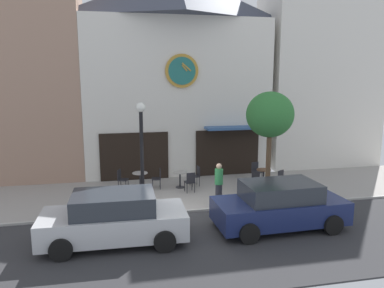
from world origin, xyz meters
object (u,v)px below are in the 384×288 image
at_px(street_tree, 270,115).
at_px(parked_car_navy, 280,206).
at_px(cafe_table_center_left, 140,178).
at_px(cafe_chair_corner, 190,181).
at_px(cafe_chair_under_awning, 158,177).
at_px(pedestrian_green, 219,184).
at_px(cafe_chair_right_end, 121,178).
at_px(cafe_chair_by_entrance, 279,178).
at_px(cafe_table_near_door, 180,177).
at_px(cafe_chair_left_end, 257,179).
at_px(cafe_chair_near_lamp, 196,174).
at_px(cafe_table_rightmost, 264,175).
at_px(cafe_chair_facing_street, 256,170).
at_px(street_lamp, 142,154).
at_px(parked_car_silver, 114,218).

xyz_separation_m(street_tree, parked_car_navy, (-0.85, -2.99, -2.66)).
xyz_separation_m(cafe_table_center_left, cafe_chair_corner, (2.08, -0.93, 0.01)).
relative_size(cafe_chair_under_awning, pedestrian_green, 0.54).
distance_m(cafe_chair_right_end, parked_car_navy, 7.34).
relative_size(street_tree, cafe_chair_by_entrance, 4.86).
height_order(cafe_table_near_door, cafe_chair_left_end, cafe_chair_left_end).
bearing_deg(cafe_chair_near_lamp, cafe_table_rightmost, -12.50).
distance_m(cafe_chair_facing_street, cafe_chair_under_awning, 4.75).
xyz_separation_m(cafe_table_rightmost, cafe_chair_right_end, (-6.38, 0.75, 0.00)).
height_order(cafe_chair_near_lamp, pedestrian_green, pedestrian_green).
height_order(cafe_chair_right_end, pedestrian_green, pedestrian_green).
bearing_deg(pedestrian_green, cafe_chair_facing_street, 47.63).
distance_m(cafe_chair_by_entrance, pedestrian_green, 3.46).
bearing_deg(street_lamp, cafe_chair_right_end, 109.82).
bearing_deg(cafe_table_near_door, cafe_chair_by_entrance, -15.80).
bearing_deg(cafe_table_rightmost, cafe_chair_by_entrance, -57.32).
bearing_deg(cafe_chair_right_end, cafe_table_rightmost, -6.70).
relative_size(cafe_chair_left_end, parked_car_navy, 0.21).
relative_size(parked_car_silver, parked_car_navy, 1.00).
relative_size(cafe_table_center_left, parked_car_navy, 0.17).
height_order(cafe_table_center_left, parked_car_navy, parked_car_navy).
bearing_deg(street_tree, cafe_chair_left_end, 95.44).
bearing_deg(cafe_chair_corner, cafe_chair_near_lamp, 63.35).
height_order(street_tree, cafe_chair_facing_street, street_tree).
bearing_deg(cafe_chair_facing_street, cafe_chair_under_awning, -176.59).
xyz_separation_m(pedestrian_green, parked_car_silver, (-3.97, -2.54, -0.10)).
distance_m(cafe_chair_right_end, pedestrian_green, 4.64).
distance_m(street_lamp, cafe_chair_under_awning, 2.64).
relative_size(cafe_chair_facing_street, cafe_chair_corner, 1.00).
bearing_deg(cafe_chair_under_awning, pedestrian_green, -52.29).
distance_m(cafe_chair_under_awning, parked_car_silver, 5.55).
bearing_deg(cafe_chair_facing_street, cafe_chair_near_lamp, -176.09).
bearing_deg(street_lamp, cafe_table_center_left, 89.00).
bearing_deg(parked_car_silver, pedestrian_green, 32.60).
height_order(cafe_table_rightmost, cafe_chair_facing_street, cafe_chair_facing_street).
height_order(cafe_chair_facing_street, cafe_chair_by_entrance, same).
bearing_deg(parked_car_navy, cafe_table_rightmost, 73.71).
bearing_deg(cafe_chair_under_awning, cafe_chair_near_lamp, 2.57).
bearing_deg(cafe_table_center_left, street_tree, -23.67).
bearing_deg(cafe_chair_facing_street, parked_car_silver, -140.52).
bearing_deg(parked_car_silver, cafe_chair_right_end, 86.76).
bearing_deg(cafe_chair_under_awning, cafe_chair_facing_street, 3.41).
bearing_deg(pedestrian_green, parked_car_navy, -61.30).
xyz_separation_m(cafe_table_rightmost, cafe_chair_facing_street, (-0.03, 0.87, 0.00)).
xyz_separation_m(street_tree, cafe_chair_near_lamp, (-2.51, 2.25, -2.89)).
distance_m(cafe_chair_facing_street, pedestrian_green, 4.00).
bearing_deg(cafe_chair_by_entrance, cafe_chair_near_lamp, 158.69).
height_order(cafe_table_near_door, cafe_chair_under_awning, cafe_chair_under_awning).
bearing_deg(cafe_chair_right_end, cafe_chair_facing_street, 1.08).
bearing_deg(cafe_table_near_door, parked_car_silver, -119.44).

